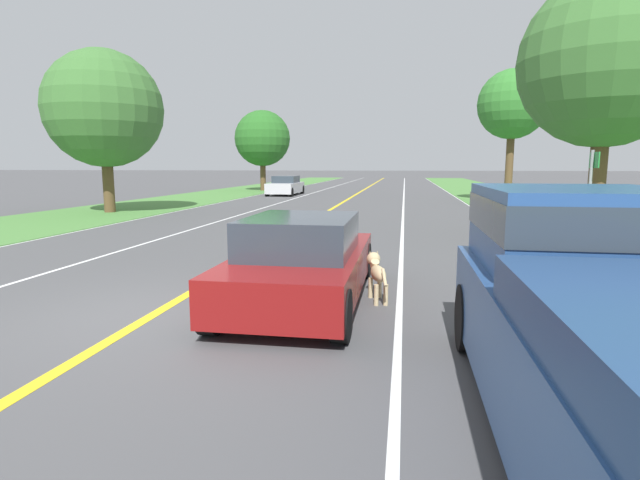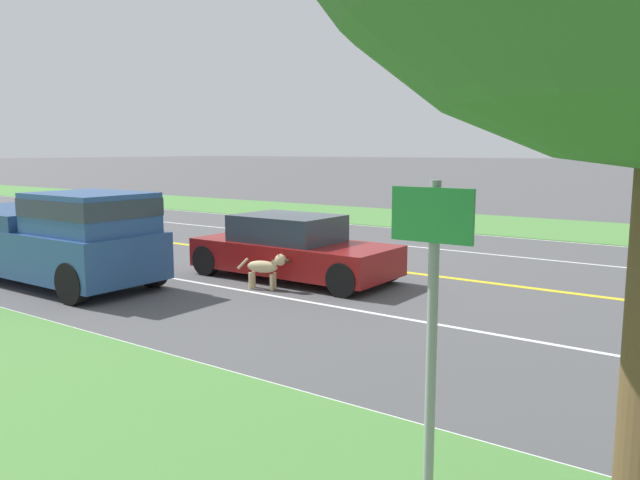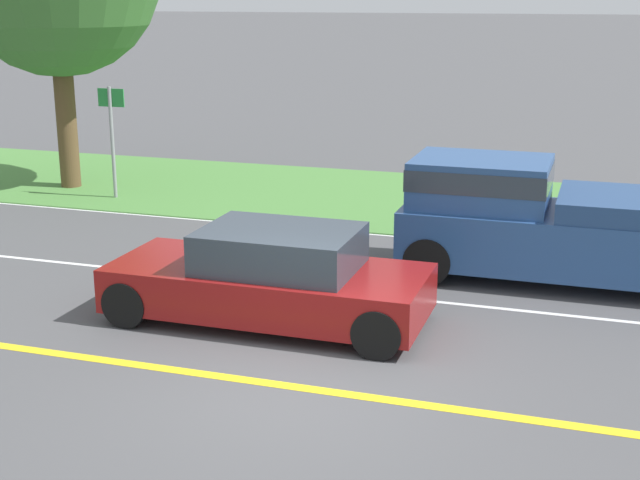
{
  "view_description": "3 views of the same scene",
  "coord_description": "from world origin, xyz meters",
  "px_view_note": "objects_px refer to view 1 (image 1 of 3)",
  "views": [
    {
      "loc": [
        3.53,
        -6.51,
        2.14
      ],
      "look_at": [
        2.19,
        1.46,
        0.92
      ],
      "focal_mm": 28.0,
      "sensor_mm": 36.0,
      "label": 1
    },
    {
      "loc": [
        12.37,
        9.17,
        2.74
      ],
      "look_at": [
        1.69,
        1.57,
        0.84
      ],
      "focal_mm": 35.0,
      "sensor_mm": 36.0,
      "label": 2
    },
    {
      "loc": [
        -9.11,
        -3.29,
        4.5
      ],
      "look_at": [
        2.33,
        0.44,
        1.16
      ],
      "focal_mm": 50.0,
      "sensor_mm": 36.0,
      "label": 3
    }
  ],
  "objects_px": {
    "dog": "(377,272)",
    "roadside_tree_left_near": "(104,109)",
    "oncoming_car": "(286,186)",
    "roadside_tree_right_far": "(513,105)",
    "roadside_tree_left_far": "(262,139)",
    "street_sign": "(591,187)",
    "pickup_truck": "(637,331)",
    "ego_car": "(303,262)",
    "roadside_tree_right_near": "(607,62)"
  },
  "relations": [
    {
      "from": "ego_car",
      "to": "roadside_tree_left_near",
      "type": "distance_m",
      "value": 18.04
    },
    {
      "from": "roadside_tree_right_far",
      "to": "roadside_tree_left_far",
      "type": "xyz_separation_m",
      "value": [
        -17.86,
        10.17,
        -1.22
      ]
    },
    {
      "from": "pickup_truck",
      "to": "oncoming_car",
      "type": "xyz_separation_m",
      "value": [
        -10.2,
        31.78,
        -0.32
      ]
    },
    {
      "from": "ego_car",
      "to": "roadside_tree_left_far",
      "type": "height_order",
      "value": "roadside_tree_left_far"
    },
    {
      "from": "pickup_truck",
      "to": "oncoming_car",
      "type": "bearing_deg",
      "value": 107.79
    },
    {
      "from": "dog",
      "to": "roadside_tree_left_far",
      "type": "distance_m",
      "value": 35.41
    },
    {
      "from": "oncoming_car",
      "to": "roadside_tree_right_near",
      "type": "relative_size",
      "value": 0.63
    },
    {
      "from": "pickup_truck",
      "to": "roadside_tree_left_near",
      "type": "bearing_deg",
      "value": 131.16
    },
    {
      "from": "street_sign",
      "to": "pickup_truck",
      "type": "bearing_deg",
      "value": -106.83
    },
    {
      "from": "pickup_truck",
      "to": "roadside_tree_left_near",
      "type": "relative_size",
      "value": 0.8
    },
    {
      "from": "ego_car",
      "to": "roadside_tree_left_near",
      "type": "relative_size",
      "value": 0.62
    },
    {
      "from": "roadside_tree_left_near",
      "to": "pickup_truck",
      "type": "bearing_deg",
      "value": -48.84
    },
    {
      "from": "roadside_tree_right_near",
      "to": "street_sign",
      "type": "bearing_deg",
      "value": -113.51
    },
    {
      "from": "pickup_truck",
      "to": "roadside_tree_left_near",
      "type": "height_order",
      "value": "roadside_tree_left_near"
    },
    {
      "from": "dog",
      "to": "roadside_tree_left_far",
      "type": "relative_size",
      "value": 0.17
    },
    {
      "from": "oncoming_car",
      "to": "roadside_tree_right_near",
      "type": "xyz_separation_m",
      "value": [
        13.94,
        -20.13,
        4.3
      ]
    },
    {
      "from": "dog",
      "to": "roadside_tree_right_far",
      "type": "xyz_separation_m",
      "value": [
        6.42,
        23.12,
        5.12
      ]
    },
    {
      "from": "ego_car",
      "to": "roadside_tree_left_far",
      "type": "xyz_separation_m",
      "value": [
        -10.29,
        33.55,
        3.72
      ]
    },
    {
      "from": "oncoming_car",
      "to": "street_sign",
      "type": "height_order",
      "value": "street_sign"
    },
    {
      "from": "dog",
      "to": "roadside_tree_left_near",
      "type": "xyz_separation_m",
      "value": [
        -12.81,
        12.92,
        4.14
      ]
    },
    {
      "from": "roadside_tree_right_near",
      "to": "roadside_tree_left_far",
      "type": "relative_size",
      "value": 1.1
    },
    {
      "from": "roadside_tree_left_near",
      "to": "street_sign",
      "type": "distance_m",
      "value": 19.45
    },
    {
      "from": "dog",
      "to": "roadside_tree_right_far",
      "type": "relative_size",
      "value": 0.15
    },
    {
      "from": "ego_car",
      "to": "roadside_tree_left_far",
      "type": "distance_m",
      "value": 35.28
    },
    {
      "from": "ego_car",
      "to": "dog",
      "type": "bearing_deg",
      "value": 12.82
    },
    {
      "from": "dog",
      "to": "roadside_tree_left_near",
      "type": "distance_m",
      "value": 18.66
    },
    {
      "from": "ego_car",
      "to": "roadside_tree_right_far",
      "type": "distance_m",
      "value": 25.07
    },
    {
      "from": "oncoming_car",
      "to": "roadside_tree_left_far",
      "type": "height_order",
      "value": "roadside_tree_left_far"
    },
    {
      "from": "street_sign",
      "to": "oncoming_car",
      "type": "bearing_deg",
      "value": 121.28
    },
    {
      "from": "roadside_tree_left_far",
      "to": "oncoming_car",
      "type": "bearing_deg",
      "value": -59.46
    },
    {
      "from": "dog",
      "to": "roadside_tree_right_near",
      "type": "relative_size",
      "value": 0.16
    },
    {
      "from": "roadside_tree_left_far",
      "to": "pickup_truck",
      "type": "bearing_deg",
      "value": -70.14
    },
    {
      "from": "ego_car",
      "to": "street_sign",
      "type": "xyz_separation_m",
      "value": [
        6.24,
        6.18,
        0.95
      ]
    },
    {
      "from": "ego_car",
      "to": "dog",
      "type": "height_order",
      "value": "ego_car"
    },
    {
      "from": "oncoming_car",
      "to": "roadside_tree_left_far",
      "type": "bearing_deg",
      "value": -59.46
    },
    {
      "from": "roadside_tree_right_far",
      "to": "street_sign",
      "type": "xyz_separation_m",
      "value": [
        -1.33,
        -17.2,
        -3.99
      ]
    },
    {
      "from": "roadside_tree_left_far",
      "to": "roadside_tree_right_far",
      "type": "bearing_deg",
      "value": -29.65
    },
    {
      "from": "pickup_truck",
      "to": "roadside_tree_left_near",
      "type": "xyz_separation_m",
      "value": [
        -14.87,
        17.01,
        3.62
      ]
    },
    {
      "from": "oncoming_car",
      "to": "roadside_tree_left_far",
      "type": "distance_m",
      "value": 7.48
    },
    {
      "from": "ego_car",
      "to": "street_sign",
      "type": "relative_size",
      "value": 1.77
    },
    {
      "from": "oncoming_car",
      "to": "pickup_truck",
      "type": "bearing_deg",
      "value": 107.79
    },
    {
      "from": "roadside_tree_right_near",
      "to": "street_sign",
      "type": "xyz_separation_m",
      "value": [
        -0.71,
        -1.64,
        -3.36
      ]
    },
    {
      "from": "dog",
      "to": "oncoming_car",
      "type": "bearing_deg",
      "value": 91.62
    },
    {
      "from": "pickup_truck",
      "to": "roadside_tree_left_near",
      "type": "distance_m",
      "value": 22.88
    },
    {
      "from": "ego_car",
      "to": "oncoming_car",
      "type": "height_order",
      "value": "oncoming_car"
    },
    {
      "from": "dog",
      "to": "oncoming_car",
      "type": "xyz_separation_m",
      "value": [
        -8.14,
        27.69,
        0.19
      ]
    },
    {
      "from": "dog",
      "to": "ego_car",
      "type": "bearing_deg",
      "value": 178.05
    },
    {
      "from": "roadside_tree_left_near",
      "to": "roadside_tree_left_far",
      "type": "xyz_separation_m",
      "value": [
        1.37,
        20.36,
        -0.24
      ]
    },
    {
      "from": "roadside_tree_left_far",
      "to": "roadside_tree_right_near",
      "type": "bearing_deg",
      "value": -56.17
    },
    {
      "from": "oncoming_car",
      "to": "roadside_tree_right_far",
      "type": "height_order",
      "value": "roadside_tree_right_far"
    }
  ]
}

